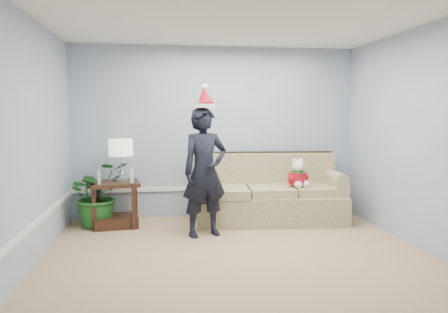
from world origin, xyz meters
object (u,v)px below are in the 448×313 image
man (205,172)px  sofa (269,197)px  teddy_bear (298,177)px  table_lamp (121,149)px  houseplant (98,194)px  side_table (116,209)px

man → sofa: bearing=15.5°
man → teddy_bear: size_ratio=3.95×
sofa → table_lamp: (-2.21, -0.01, 0.76)m
sofa → houseplant: 2.56m
sofa → teddy_bear: sofa is taller
sofa → teddy_bear: bearing=-21.2°
side_table → table_lamp: 0.88m
sofa → man: size_ratio=1.33×
sofa → houseplant: size_ratio=2.41×
houseplant → man: 1.71m
sofa → man: 1.36m
table_lamp → man: size_ratio=0.36×
side_table → teddy_bear: (2.70, -0.16, 0.45)m
houseplant → teddy_bear: (2.95, -0.22, 0.23)m
sofa → man: (-1.06, -0.69, 0.49)m
table_lamp → houseplant: 0.74m
table_lamp → teddy_bear: bearing=-3.9°
side_table → teddy_bear: size_ratio=1.73×
side_table → table_lamp: size_ratio=1.22×
side_table → man: 1.54m
teddy_bear → table_lamp: bearing=156.1°
sofa → side_table: size_ratio=3.04×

